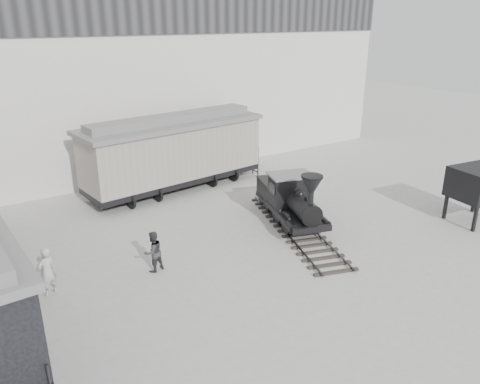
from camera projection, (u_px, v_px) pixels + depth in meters
ground at (320, 276)px, 17.16m from camera, size 90.00×90.00×0.00m
north_wall at (147, 79)px, 26.89m from camera, size 34.00×2.51×11.00m
locomotive at (292, 202)px, 21.03m from camera, size 4.24×8.37×2.90m
boxcar at (174, 151)px, 25.09m from camera, size 10.33×4.17×4.12m
visitor_a at (47, 271)px, 15.73m from camera, size 0.75×0.65×1.74m
visitor_b at (153, 252)px, 17.23m from camera, size 0.89×0.76×1.58m
coal_hopper at (479, 187)px, 21.18m from camera, size 2.60×2.23×2.57m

